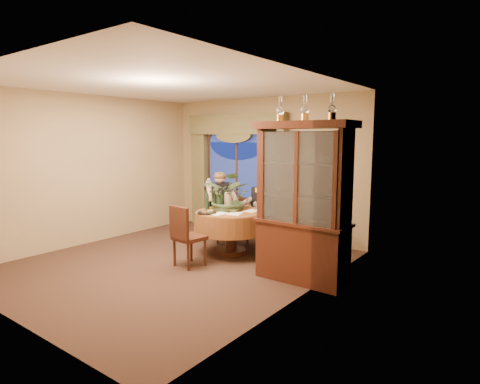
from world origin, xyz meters
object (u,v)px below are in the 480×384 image
Objects in this scene: dining_table at (231,232)px; chair_back_right at (260,219)px; person_scarf at (263,211)px; olive_bowl at (233,210)px; person_back at (220,207)px; wine_bottle_0 at (225,199)px; person_pink at (282,221)px; wine_bottle_1 at (214,200)px; stoneware_vase at (228,201)px; wine_bottle_5 at (216,199)px; chair_right at (281,228)px; chair_front_left at (190,236)px; wine_bottle_4 at (220,200)px; centerpiece_plant at (230,176)px; oil_lamp_right at (332,107)px; wine_bottle_2 at (221,201)px; wine_bottle_3 at (207,200)px; oil_lamp_left at (280,109)px; oil_lamp_center at (305,108)px; china_cabinet at (303,203)px; chair_back at (225,217)px.

dining_table is 0.81m from chair_back_right.
olive_bowl is (-0.05, -0.85, 0.13)m from person_scarf.
person_back is 0.56m from wine_bottle_0.
person_back is (-1.45, 0.12, 0.07)m from person_pink.
olive_bowl is 0.44m from wine_bottle_1.
wine_bottle_5 reaches higher than stoneware_vase.
chair_right is at bearing 15.54° from wine_bottle_5.
chair_front_left is at bearing 91.38° from person_scarf.
person_pink is at bearing 13.99° from wine_bottle_5.
wine_bottle_4 is at bearing -149.08° from stoneware_vase.
wine_bottle_5 is at bearing -172.77° from centerpiece_plant.
wine_bottle_2 is at bearing 170.03° from oil_lamp_right.
chair_back_right is (-0.68, 0.38, 0.00)m from chair_right.
wine_bottle_2 is at bearing -108.59° from centerpiece_plant.
centerpiece_plant is at bearing 76.57° from stoneware_vase.
dining_table is 0.57m from wine_bottle_2.
wine_bottle_2 is at bearing 11.39° from wine_bottle_3.
oil_lamp_left is 2.21m from wine_bottle_0.
oil_lamp_left is 2.42m from person_scarf.
oil_lamp_center is 0.26× the size of person_scarf.
person_pink reaches higher than wine_bottle_0.
person_pink is 1.01m from stoneware_vase.
wine_bottle_1 is (-0.24, 0.88, 0.44)m from chair_front_left.
person_pink is 3.69× the size of wine_bottle_2.
wine_bottle_1 and wine_bottle_4 have the same top height.
wine_bottle_2 is at bearing 79.73° from person_scarf.
stoneware_vase is at bearing 150.54° from olive_bowl.
wine_bottle_5 is (-0.30, 1.01, 0.44)m from chair_front_left.
oil_lamp_center is at bearing -15.26° from dining_table.
centerpiece_plant is 0.50m from wine_bottle_1.
china_cabinet is 6.75× the size of wine_bottle_0.
oil_lamp_right reaches higher than chair_right.
wine_bottle_4 is at bearing 31.80° from wine_bottle_3.
chair_front_left is at bearing -164.78° from china_cabinet.
centerpiece_plant is at bearing 164.81° from oil_lamp_right.
person_back is (-0.74, -0.29, 0.20)m from chair_back_right.
wine_bottle_4 is (-2.25, 0.45, -1.48)m from oil_lamp_right.
wine_bottle_4 is at bearing 77.96° from person_back.
person_scarf is at bearing 60.59° from wine_bottle_1.
centerpiece_plant reaches higher than wine_bottle_4.
oil_lamp_right is 0.25× the size of person_back.
oil_lamp_right reaches higher than person_pink.
stoneware_vase is (0.46, -0.50, 0.42)m from chair_back.
wine_bottle_5 is (-1.16, -0.32, 0.44)m from chair_right.
wine_bottle_2 is (-0.07, 0.85, 0.44)m from chair_front_left.
person_scarf is (-0.62, 0.40, 0.17)m from chair_right.
oil_lamp_center is at bearing -11.93° from wine_bottle_1.
person_pink is at bearing 18.77° from stoneware_vase.
centerpiece_plant is (0.56, -0.38, 0.65)m from person_back.
wine_bottle_5 is at bearing 76.49° from chair_right.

